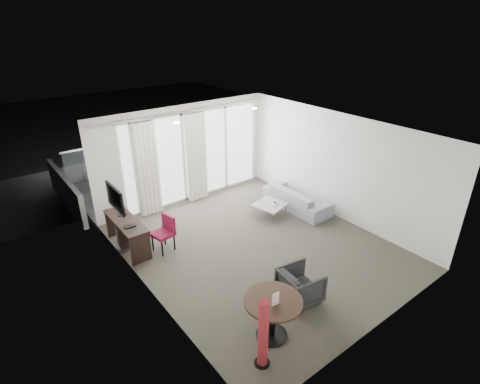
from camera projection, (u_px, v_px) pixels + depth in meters
floor at (257, 246)px, 8.25m from camera, size 5.00×6.00×0.00m
ceiling at (259, 132)px, 7.13m from camera, size 5.00×6.00×0.00m
wall_left at (144, 232)px, 6.32m from camera, size 0.00×6.00×2.60m
wall_right at (337, 166)px, 9.06m from camera, size 0.00×6.00×2.60m
wall_front at (388, 263)px, 5.54m from camera, size 5.00×0.00×2.60m
window_panel at (195, 155)px, 10.04m from camera, size 4.00×0.02×2.38m
window_frame at (195, 156)px, 10.03m from camera, size 4.10×0.06×2.44m
curtain_left at (147, 170)px, 9.12m from camera, size 0.60×0.20×2.38m
curtain_right at (196, 158)px, 9.89m from camera, size 0.60×0.20×2.38m
curtain_track at (185, 112)px, 9.22m from camera, size 4.80×0.04×0.04m
downlight_a at (177, 122)px, 7.79m from camera, size 0.12×0.12×0.02m
downlight_b at (254, 108)px, 8.94m from camera, size 0.12×0.12×0.02m
desk at (128, 234)px, 8.07m from camera, size 0.45×1.45×0.68m
tv at (115, 198)px, 7.36m from camera, size 0.05×0.80×0.50m
desk_chair at (163, 234)px, 7.95m from camera, size 0.50×0.48×0.79m
round_table at (272, 318)px, 5.81m from camera, size 1.08×1.08×0.72m
menu_card at (275, 305)px, 5.56m from camera, size 0.12×0.02×0.22m
red_lamp at (263, 334)px, 5.23m from camera, size 0.31×0.31×1.17m
tub_armchair at (300, 285)px, 6.59m from camera, size 0.77×0.75×0.62m
coffee_table at (270, 210)px, 9.45m from camera, size 0.87×0.87×0.32m
remote at (275, 202)px, 9.39m from camera, size 0.09×0.18×0.02m
magazine at (273, 202)px, 9.40m from camera, size 0.22×0.27×0.01m
sofa at (297, 198)px, 9.78m from camera, size 0.74×1.90×0.56m
terrace_slab at (172, 180)px, 11.66m from camera, size 5.60×3.00×0.12m
rattan_chair_a at (171, 162)px, 11.81m from camera, size 0.71×0.71×0.84m
rattan_chair_b at (207, 153)px, 12.58m from camera, size 0.73×0.73×0.81m
rattan_table at (206, 174)px, 11.37m from camera, size 0.56×0.56×0.48m
balustrade at (150, 151)px, 12.46m from camera, size 5.50×0.06×1.05m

